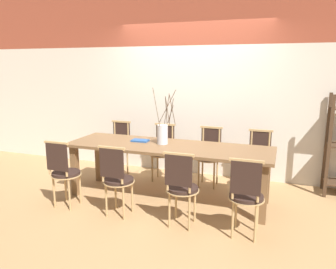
{
  "coord_description": "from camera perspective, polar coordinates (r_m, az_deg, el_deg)",
  "views": [
    {
      "loc": [
        1.45,
        -4.04,
        1.82
      ],
      "look_at": [
        0.0,
        0.0,
        0.91
      ],
      "focal_mm": 35.0,
      "sensor_mm": 36.0,
      "label": 1
    }
  ],
  "objects": [
    {
      "name": "chair_far_leftend",
      "position": [
        5.57,
        -8.56,
        -1.89
      ],
      "size": [
        0.39,
        0.39,
        0.9
      ],
      "rotation": [
        0.0,
        0.0,
        3.14
      ],
      "color": "black",
      "rests_on": "ground_plane"
    },
    {
      "name": "ground_plane",
      "position": [
        4.66,
        0.0,
        -11.04
      ],
      "size": [
        16.0,
        16.0,
        0.0
      ],
      "primitive_type": "plane",
      "color": "#A87F51"
    },
    {
      "name": "chair_near_center",
      "position": [
        3.72,
        2.34,
        -8.86
      ],
      "size": [
        0.39,
        0.39,
        0.9
      ],
      "color": "black",
      "rests_on": "ground_plane"
    },
    {
      "name": "chair_far_right",
      "position": [
        4.94,
        15.53,
        -3.99
      ],
      "size": [
        0.39,
        0.39,
        0.9
      ],
      "rotation": [
        0.0,
        0.0,
        3.14
      ],
      "color": "black",
      "rests_on": "ground_plane"
    },
    {
      "name": "vase_centerpiece",
      "position": [
        4.47,
        -0.94,
        0.18
      ],
      "size": [
        0.31,
        0.31,
        0.77
      ],
      "color": "silver",
      "rests_on": "dining_table"
    },
    {
      "name": "chair_far_center",
      "position": [
        5.04,
        7.19,
        -3.33
      ],
      "size": [
        0.39,
        0.39,
        0.9
      ],
      "rotation": [
        0.0,
        0.0,
        3.14
      ],
      "color": "black",
      "rests_on": "ground_plane"
    },
    {
      "name": "chair_near_leftend",
      "position": [
        4.43,
        -17.7,
        -5.99
      ],
      "size": [
        0.39,
        0.39,
        0.9
      ],
      "color": "black",
      "rests_on": "ground_plane"
    },
    {
      "name": "dining_table",
      "position": [
        4.44,
        0.0,
        -3.11
      ],
      "size": [
        2.78,
        0.84,
        0.76
      ],
      "color": "brown",
      "rests_on": "ground_plane"
    },
    {
      "name": "chair_near_right",
      "position": [
        3.58,
        13.44,
        -10.0
      ],
      "size": [
        0.39,
        0.39,
        0.9
      ],
      "color": "black",
      "rests_on": "ground_plane"
    },
    {
      "name": "chair_near_left",
      "position": [
        4.02,
        -8.89,
        -7.37
      ],
      "size": [
        0.39,
        0.39,
        0.9
      ],
      "color": "black",
      "rests_on": "ground_plane"
    },
    {
      "name": "book_stack",
      "position": [
        4.67,
        -4.86,
        -1.06
      ],
      "size": [
        0.25,
        0.16,
        0.02
      ],
      "color": "#234C8C",
      "rests_on": "dining_table"
    },
    {
      "name": "chair_far_left",
      "position": [
        5.25,
        -0.92,
        -2.61
      ],
      "size": [
        0.39,
        0.39,
        0.9
      ],
      "rotation": [
        0.0,
        0.0,
        3.14
      ],
      "color": "black",
      "rests_on": "ground_plane"
    },
    {
      "name": "wall_rear",
      "position": [
        5.47,
        4.43,
        9.61
      ],
      "size": [
        12.0,
        0.06,
        3.2
      ],
      "color": "beige",
      "rests_on": "ground_plane"
    }
  ]
}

